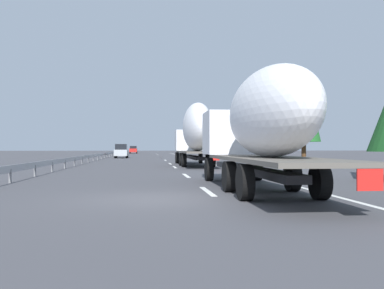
{
  "coord_description": "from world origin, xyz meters",
  "views": [
    {
      "loc": [
        -12.85,
        0.25,
        1.52
      ],
      "look_at": [
        17.15,
        -2.82,
        1.69
      ],
      "focal_mm": 40.91,
      "sensor_mm": 36.0,
      "label": 1
    }
  ],
  "objects_px": {
    "car_silver_hatch": "(121,151)",
    "road_sign": "(206,143)",
    "car_red_compact": "(133,150)",
    "truck_trailing": "(260,124)",
    "truck_lead": "(195,132)"
  },
  "relations": [
    {
      "from": "truck_lead",
      "to": "car_red_compact",
      "type": "relative_size",
      "value": 3.3
    },
    {
      "from": "truck_trailing",
      "to": "car_red_compact",
      "type": "height_order",
      "value": "truck_trailing"
    },
    {
      "from": "truck_trailing",
      "to": "road_sign",
      "type": "height_order",
      "value": "truck_trailing"
    },
    {
      "from": "car_silver_hatch",
      "to": "truck_trailing",
      "type": "bearing_deg",
      "value": -170.94
    },
    {
      "from": "car_red_compact",
      "to": "car_silver_hatch",
      "type": "height_order",
      "value": "car_silver_hatch"
    },
    {
      "from": "truck_trailing",
      "to": "truck_lead",
      "type": "bearing_deg",
      "value": 0.0
    },
    {
      "from": "car_red_compact",
      "to": "truck_lead",
      "type": "bearing_deg",
      "value": -174.13
    },
    {
      "from": "truck_lead",
      "to": "car_silver_hatch",
      "type": "height_order",
      "value": "truck_lead"
    },
    {
      "from": "car_silver_hatch",
      "to": "road_sign",
      "type": "bearing_deg",
      "value": -133.71
    },
    {
      "from": "truck_trailing",
      "to": "car_red_compact",
      "type": "distance_m",
      "value": 90.22
    },
    {
      "from": "car_silver_hatch",
      "to": "car_red_compact",
      "type": "bearing_deg",
      "value": -0.39
    },
    {
      "from": "car_silver_hatch",
      "to": "road_sign",
      "type": "height_order",
      "value": "road_sign"
    },
    {
      "from": "car_silver_hatch",
      "to": "road_sign",
      "type": "relative_size",
      "value": 1.59
    },
    {
      "from": "truck_lead",
      "to": "road_sign",
      "type": "height_order",
      "value": "truck_lead"
    },
    {
      "from": "truck_lead",
      "to": "car_silver_hatch",
      "type": "relative_size",
      "value": 3.07
    }
  ]
}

